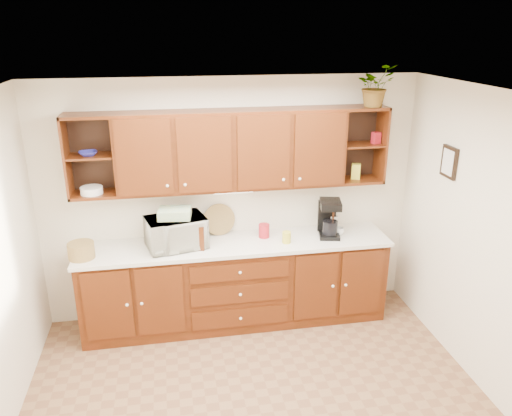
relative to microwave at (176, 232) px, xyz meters
name	(u,v)px	position (x,y,z in m)	size (l,w,h in m)	color
floor	(261,413)	(0.61, -1.44, -1.10)	(4.00, 4.00, 0.00)	brown
ceiling	(262,100)	(0.61, -1.44, 1.50)	(4.00, 4.00, 0.00)	white
back_wall	(231,200)	(0.61, 0.31, 0.20)	(4.00, 4.00, 0.00)	beige
right_wall	(502,255)	(2.61, -1.44, 0.20)	(3.50, 3.50, 0.00)	beige
base_cabinets	(236,283)	(0.61, 0.01, -0.65)	(3.20, 0.60, 0.90)	#371906
countertop	(235,244)	(0.61, 0.00, -0.18)	(3.24, 0.64, 0.04)	silver
upper_cabinets	(233,150)	(0.62, 0.15, 0.79)	(3.20, 0.33, 0.80)	#371906
undercabinet_light	(233,191)	(0.61, 0.10, 0.37)	(0.40, 0.05, 0.03)	white
framed_picture	(449,162)	(2.59, -0.54, 0.75)	(0.03, 0.24, 0.30)	black
wicker_basket	(81,251)	(-0.91, -0.10, -0.08)	(0.25, 0.25, 0.16)	olive
microwave	(176,232)	(0.00, 0.00, 0.00)	(0.58, 0.39, 0.32)	beige
towel_stack	(175,213)	(0.00, 0.00, 0.21)	(0.32, 0.23, 0.10)	#DCD967
wine_bottle	(185,228)	(0.09, 0.12, -0.01)	(0.07, 0.07, 0.30)	black
woven_tray	(220,233)	(0.47, 0.25, -0.15)	(0.34, 0.34, 0.02)	olive
bread_box	(189,234)	(0.13, 0.01, -0.03)	(0.36, 0.23, 0.25)	#371906
mug_tree	(332,231)	(1.66, 0.02, -0.12)	(0.24, 0.25, 0.28)	#371906
canister_red	(264,231)	(0.93, 0.09, -0.09)	(0.12, 0.12, 0.15)	#AF1924
canister_white	(333,224)	(1.69, 0.07, -0.06)	(0.08, 0.08, 0.20)	white
canister_yellow	(287,237)	(1.13, -0.10, -0.10)	(0.09, 0.09, 0.12)	gold
coffee_maker	(329,219)	(1.62, 0.01, 0.03)	(0.27, 0.32, 0.40)	black
bowl_stack	(88,153)	(-0.78, 0.12, 0.82)	(0.17, 0.17, 0.04)	navy
plate_stack	(92,190)	(-0.78, 0.12, 0.46)	(0.21, 0.21, 0.07)	white
pantry_box_yellow	(356,171)	(1.93, 0.14, 0.50)	(0.09, 0.07, 0.16)	gold
pantry_box_red	(376,138)	(2.13, 0.13, 0.86)	(0.08, 0.07, 0.12)	#AF1924
potted_plant	(375,86)	(2.05, 0.09, 1.40)	(0.38, 0.33, 0.42)	#999999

